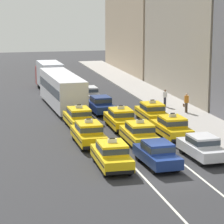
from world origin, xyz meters
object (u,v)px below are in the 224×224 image
box_truck_left_fifth (49,75)px  sedan_right_nearest (202,146)px  taxi_center_third (121,118)px  pedestrian_near_crosswalk (186,103)px  bus_left_fourth (62,89)px  sedan_center_fourth (101,104)px  sedan_center_nearest (157,153)px  taxi_left_nearest (112,155)px  taxi_left_second (88,133)px  taxi_right_third (152,112)px  pedestrian_trailing (165,98)px  taxi_left_third (79,117)px  taxi_right_second (172,127)px  sedan_center_fifth (88,94)px  taxi_center_second (139,133)px

box_truck_left_fifth → sedan_right_nearest: (6.20, -29.85, -0.93)m
taxi_center_third → pedestrian_near_crosswalk: size_ratio=2.63×
bus_left_fourth → pedestrian_near_crosswalk: 11.85m
sedan_center_fourth → sedan_right_nearest: same height
sedan_center_nearest → taxi_left_nearest: bearing=174.7°
taxi_left_second → taxi_right_third: 8.96m
bus_left_fourth → pedestrian_trailing: 9.83m
taxi_left_third → taxi_left_second: bearing=-92.8°
taxi_right_second → pedestrian_trailing: bearing=73.5°
sedan_center_nearest → sedan_center_fifth: bearing=89.9°
sedan_center_nearest → pedestrian_near_crosswalk: bearing=62.7°
taxi_left_nearest → taxi_right_third: size_ratio=1.00×
sedan_center_nearest → sedan_center_fifth: size_ratio=1.01×
taxi_center_second → pedestrian_near_crosswalk: 11.89m
taxi_left_nearest → sedan_center_fourth: taxi_left_nearest is taller
taxi_center_third → taxi_right_second: bearing=-52.2°
taxi_left_nearest → taxi_left_second: size_ratio=1.00×
bus_left_fourth → taxi_center_second: 15.38m
taxi_center_third → taxi_right_second: (2.96, -3.81, 0.00)m
taxi_right_second → pedestrian_near_crosswalk: bearing=62.2°
taxi_left_third → box_truck_left_fifth: box_truck_left_fifth is taller
sedan_center_nearest → taxi_right_second: 7.21m
taxi_left_nearest → box_truck_left_fifth: box_truck_left_fifth is taller
taxi_left_third → taxi_center_second: 7.10m
taxi_center_third → pedestrian_near_crosswalk: bearing=30.6°
taxi_left_second → sedan_right_nearest: 8.25m
taxi_center_second → pedestrian_near_crosswalk: bearing=52.9°
taxi_left_second → taxi_center_third: bearing=51.1°
taxi_right_third → pedestrian_trailing: taxi_right_third is taller
bus_left_fourth → sedan_center_nearest: bearing=-81.6°
taxi_left_third → sedan_center_fifth: 11.40m
taxi_right_second → pedestrian_trailing: taxi_right_second is taller
taxi_center_third → sedan_center_fifth: 12.14m
sedan_right_nearest → pedestrian_trailing: size_ratio=2.68×
taxi_right_third → pedestrian_near_crosswalk: bearing=31.8°
taxi_left_third → taxi_right_second: size_ratio=1.00×
taxi_center_second → sedan_center_fourth: size_ratio=1.05×
taxi_left_third → pedestrian_near_crosswalk: (10.39, 3.16, 0.14)m
taxi_center_second → pedestrian_near_crosswalk: size_ratio=2.63×
taxi_center_third → taxi_right_third: size_ratio=1.00×
taxi_left_second → taxi_right_second: size_ratio=1.00×
box_truck_left_fifth → taxi_left_third: bearing=-90.0°
taxi_left_third → taxi_right_second: bearing=-38.8°
sedan_center_nearest → pedestrian_trailing: 18.78m
taxi_left_nearest → box_truck_left_fifth: bearing=90.1°
sedan_center_nearest → taxi_center_second: size_ratio=0.96×
box_truck_left_fifth → taxi_center_second: box_truck_left_fifth is taller
pedestrian_near_crosswalk → taxi_right_third: bearing=-148.2°
taxi_right_third → taxi_left_nearest: bearing=-118.2°
sedan_right_nearest → pedestrian_near_crosswalk: pedestrian_near_crosswalk is taller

